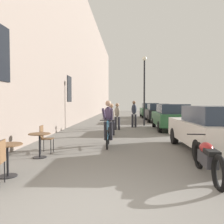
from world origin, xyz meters
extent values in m
plane|color=slate|center=(0.00, 0.00, 0.00)|extent=(88.00, 88.00, 0.00)
cube|color=gray|center=(-3.45, 14.00, 5.86)|extent=(0.50, 68.00, 11.72)
cube|color=black|center=(-3.18, 3.46, 3.13)|extent=(0.04, 1.10, 1.70)
cube|color=black|center=(-3.18, 11.99, 2.54)|extent=(0.04, 1.10, 1.70)
cylinder|color=black|center=(-2.03, 1.60, 0.01)|extent=(0.40, 0.40, 0.02)
cylinder|color=black|center=(-2.03, 1.60, 0.36)|extent=(0.05, 0.05, 0.67)
cylinder|color=brown|center=(-2.03, 1.60, 0.71)|extent=(0.64, 0.64, 0.02)
cylinder|color=black|center=(-1.90, 1.23, 0.23)|extent=(0.02, 0.02, 0.45)
cube|color=brown|center=(-1.85, 1.07, 0.68)|extent=(0.08, 0.34, 0.42)
cylinder|color=black|center=(-1.97, 3.36, 0.01)|extent=(0.40, 0.40, 0.02)
cylinder|color=black|center=(-1.97, 3.36, 0.36)|extent=(0.05, 0.05, 0.67)
cylinder|color=brown|center=(-1.97, 3.36, 0.71)|extent=(0.64, 0.64, 0.02)
cylinder|color=black|center=(-1.82, 4.19, 0.23)|extent=(0.02, 0.02, 0.45)
cylinder|color=black|center=(-1.80, 3.87, 0.23)|extent=(0.02, 0.02, 0.45)
cylinder|color=black|center=(-2.14, 4.17, 0.23)|extent=(0.02, 0.02, 0.45)
cylinder|color=black|center=(-2.13, 3.85, 0.23)|extent=(0.02, 0.02, 0.45)
cube|color=brown|center=(-1.97, 4.02, 0.46)|extent=(0.40, 0.40, 0.02)
cube|color=brown|center=(-2.15, 4.01, 0.68)|extent=(0.04, 0.34, 0.42)
torus|color=black|center=(-0.08, 4.73, 0.33)|extent=(0.07, 0.71, 0.71)
torus|color=black|center=(-0.10, 5.78, 0.33)|extent=(0.07, 0.71, 0.71)
cylinder|color=#286084|center=(-0.10, 5.69, 0.61)|extent=(0.04, 0.22, 0.58)
cylinder|color=#286084|center=(-0.09, 5.19, 0.95)|extent=(0.06, 0.82, 0.14)
cylinder|color=#286084|center=(-0.08, 4.76, 0.67)|extent=(0.04, 0.09, 0.67)
cylinder|color=#286084|center=(-0.09, 5.28, 0.37)|extent=(0.06, 1.00, 0.12)
cylinder|color=black|center=(-0.08, 4.78, 1.00)|extent=(0.52, 0.04, 0.03)
ellipsoid|color=black|center=(-0.10, 5.60, 0.93)|extent=(0.12, 0.24, 0.06)
ellipsoid|color=#4C3D5B|center=(-0.10, 5.52, 1.21)|extent=(0.35, 0.36, 0.59)
sphere|color=tan|center=(-0.09, 5.48, 1.60)|extent=(0.22, 0.22, 0.22)
cylinder|color=#26262D|center=(0.01, 5.44, 0.55)|extent=(0.14, 0.40, 0.75)
cylinder|color=#26262D|center=(-0.19, 5.44, 0.55)|extent=(0.14, 0.40, 0.75)
cylinder|color=#4C3D5B|center=(0.06, 5.13, 1.20)|extent=(0.12, 0.75, 0.48)
cylinder|color=#4C3D5B|center=(-0.23, 5.13, 1.20)|extent=(0.09, 0.74, 0.48)
cylinder|color=#26262D|center=(-0.24, 8.19, 0.38)|extent=(0.14, 0.14, 0.77)
cylinder|color=#26262D|center=(-0.04, 8.18, 0.38)|extent=(0.14, 0.14, 0.77)
ellipsoid|color=gray|center=(-0.14, 8.18, 1.07)|extent=(0.36, 0.27, 0.61)
sphere|color=#A57A5B|center=(-0.14, 8.18, 1.48)|extent=(0.22, 0.22, 0.22)
cylinder|color=#26262D|center=(0.17, 10.52, 0.39)|extent=(0.14, 0.14, 0.78)
cylinder|color=#26262D|center=(-0.03, 10.53, 0.39)|extent=(0.14, 0.14, 0.78)
ellipsoid|color=gray|center=(0.07, 10.52, 1.08)|extent=(0.34, 0.25, 0.61)
sphere|color=#A57A5B|center=(0.07, 10.52, 1.49)|extent=(0.22, 0.22, 0.22)
cylinder|color=#26262D|center=(1.22, 12.02, 0.43)|extent=(0.14, 0.14, 0.86)
cylinder|color=#26262D|center=(1.02, 11.98, 0.43)|extent=(0.14, 0.14, 0.86)
ellipsoid|color=#2D3342|center=(1.12, 12.00, 1.20)|extent=(0.38, 0.29, 0.68)
sphere|color=brown|center=(1.12, 12.00, 1.64)|extent=(0.22, 0.22, 0.22)
cylinder|color=black|center=(1.89, 13.28, 2.30)|extent=(0.12, 0.12, 4.60)
sphere|color=silver|center=(1.89, 13.28, 4.74)|extent=(0.32, 0.32, 0.32)
cube|color=beige|center=(3.34, 4.56, 0.66)|extent=(1.89, 4.33, 0.70)
cube|color=#283342|center=(3.36, 4.05, 1.27)|extent=(1.55, 2.35, 0.52)
cylinder|color=black|center=(2.50, 5.95, 0.31)|extent=(0.22, 0.62, 0.62)
cylinder|color=black|center=(4.11, 6.00, 0.31)|extent=(0.22, 0.62, 0.62)
cylinder|color=black|center=(2.58, 3.12, 0.31)|extent=(0.22, 0.62, 0.62)
cube|color=#23512D|center=(3.26, 10.82, 0.67)|extent=(1.84, 4.36, 0.71)
cube|color=#283342|center=(3.26, 10.29, 1.28)|extent=(1.53, 2.36, 0.53)
cylinder|color=black|center=(2.46, 12.26, 0.31)|extent=(0.21, 0.63, 0.63)
cylinder|color=black|center=(4.09, 12.24, 0.31)|extent=(0.21, 0.63, 0.63)
cylinder|color=black|center=(2.43, 9.39, 0.31)|extent=(0.21, 0.63, 0.63)
cylinder|color=black|center=(4.07, 9.37, 0.31)|extent=(0.21, 0.63, 0.63)
cube|color=black|center=(3.27, 17.01, 0.67)|extent=(1.81, 4.35, 0.71)
cube|color=#283342|center=(3.27, 16.49, 1.29)|extent=(1.52, 2.35, 0.53)
cylinder|color=black|center=(2.46, 18.45, 0.31)|extent=(0.20, 0.63, 0.63)
cylinder|color=black|center=(4.09, 18.45, 0.31)|extent=(0.20, 0.63, 0.63)
cylinder|color=black|center=(2.45, 15.58, 0.31)|extent=(0.20, 0.63, 0.63)
cylinder|color=black|center=(4.09, 15.58, 0.31)|extent=(0.20, 0.63, 0.63)
cube|color=#23512D|center=(3.18, 22.29, 0.69)|extent=(1.86, 4.47, 0.73)
cube|color=#283342|center=(3.18, 21.75, 1.32)|extent=(1.56, 2.41, 0.54)
cylinder|color=black|center=(2.34, 23.76, 0.32)|extent=(0.21, 0.64, 0.64)
cylinder|color=black|center=(4.02, 23.76, 0.32)|extent=(0.21, 0.64, 0.64)
cylinder|color=black|center=(2.35, 20.81, 0.32)|extent=(0.21, 0.64, 0.64)
cylinder|color=black|center=(4.03, 20.82, 0.32)|extent=(0.21, 0.64, 0.64)
torus|color=black|center=(2.40, 2.56, 0.30)|extent=(0.12, 0.69, 0.69)
torus|color=black|center=(2.33, 1.11, 0.30)|extent=(0.13, 0.70, 0.70)
cube|color=#333338|center=(2.36, 1.84, 0.40)|extent=(0.28, 0.77, 0.28)
ellipsoid|color=maroon|center=(2.37, 1.94, 0.62)|extent=(0.30, 0.53, 0.24)
cube|color=black|center=(2.35, 1.56, 0.60)|extent=(0.26, 0.45, 0.10)
cylinder|color=black|center=(2.39, 2.46, 0.85)|extent=(0.62, 0.06, 0.03)
camera|label=1|loc=(0.56, -3.31, 1.63)|focal=37.18mm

